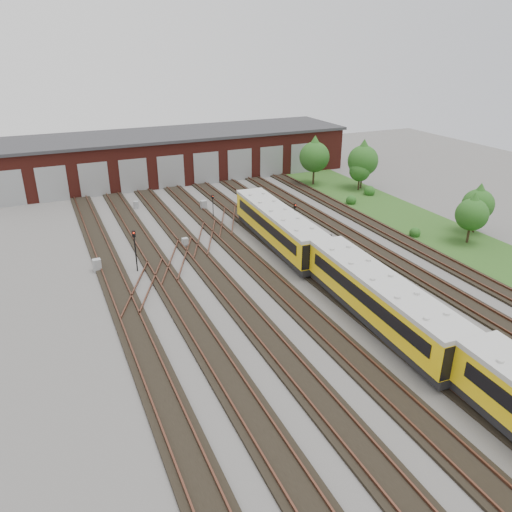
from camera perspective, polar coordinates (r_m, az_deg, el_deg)
name	(u,v)px	position (r m, az deg, el deg)	size (l,w,h in m)	color
ground	(308,291)	(40.55, 6.01, -4.01)	(120.00, 120.00, 0.00)	#4C4A47
track_network	(303,287)	(40.88, 5.41, -3.58)	(30.40, 70.00, 0.33)	black
maintenance_shed	(173,154)	(74.84, -9.46, 11.37)	(51.00, 12.50, 6.35)	#551C15
grass_verge	(413,221)	(58.50, 17.46, 3.89)	(8.00, 55.00, 0.05)	#274D19
metro_train	(380,299)	(36.04, 13.94, -4.75)	(3.64, 48.10, 3.30)	black
signal_mast_0	(135,246)	(43.97, -13.67, 1.15)	(0.29, 0.28, 3.79)	black
signal_mast_1	(213,203)	(56.51, -4.95, 6.02)	(0.22, 0.20, 2.65)	black
signal_mast_2	(295,213)	(53.10, 4.45, 4.98)	(0.26, 0.24, 2.78)	black
signal_mast_3	(330,246)	(44.52, 8.43, 1.17)	(0.26, 0.24, 2.95)	black
relay_cabinet_0	(97,265)	(45.62, -17.70, -1.01)	(0.68, 0.57, 1.13)	#939697
relay_cabinet_1	(136,205)	(61.59, -13.55, 5.71)	(0.53, 0.44, 0.89)	#939697
relay_cabinet_2	(185,243)	(49.05, -8.10, 1.53)	(0.55, 0.46, 0.92)	#939697
relay_cabinet_3	(204,205)	(59.74, -6.01, 5.81)	(0.66, 0.55, 1.11)	#939697
relay_cabinet_4	(265,230)	(51.64, 1.05, 3.05)	(0.67, 0.56, 1.12)	#939697
tree_0	(315,153)	(69.59, 6.71, 11.58)	(4.09, 4.09, 6.78)	black
tree_1	(360,168)	(68.17, 11.80, 9.77)	(2.77, 2.77, 4.58)	black
tree_2	(363,157)	(68.67, 12.16, 11.00)	(4.03, 4.03, 6.68)	black
tree_3	(473,211)	(52.96, 23.51, 4.76)	(3.14, 3.14, 5.20)	black
tree_4	(479,201)	(56.13, 24.10, 5.76)	(3.23, 3.23, 5.35)	black
bush_0	(415,231)	(53.73, 17.73, 2.72)	(1.11, 1.11, 1.11)	#1E4D16
bush_1	(351,199)	(62.61, 10.84, 6.43)	(1.27, 1.27, 1.27)	#1E4D16
bush_2	(370,190)	(66.79, 12.86, 7.41)	(1.42, 1.42, 1.42)	#1E4D16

